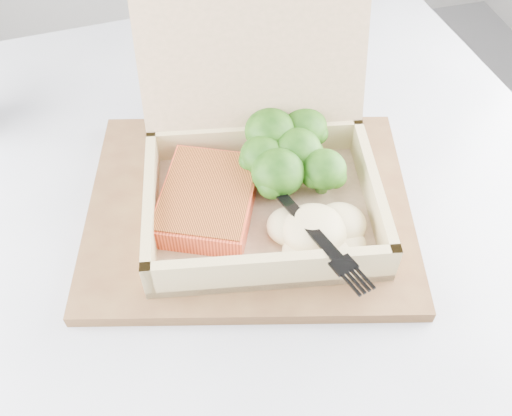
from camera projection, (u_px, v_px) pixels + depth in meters
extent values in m
cylinder|color=black|center=(231.00, 379.00, 0.90)|extent=(0.09, 0.09, 0.72)
cube|color=#B4B7BF|center=(220.00, 237.00, 0.61)|extent=(0.90, 0.90, 0.03)
cube|color=brown|center=(249.00, 208.00, 0.61)|extent=(0.39, 0.34, 0.01)
cube|color=tan|center=(263.00, 213.00, 0.59)|extent=(0.26, 0.22, 0.01)
cube|color=tan|center=(151.00, 209.00, 0.57)|extent=(0.04, 0.18, 0.05)
cube|color=tan|center=(372.00, 194.00, 0.58)|extent=(0.04, 0.18, 0.05)
cube|color=tan|center=(272.00, 272.00, 0.52)|extent=(0.23, 0.05, 0.05)
cube|color=tan|center=(256.00, 143.00, 0.63)|extent=(0.23, 0.05, 0.05)
cube|color=tan|center=(253.00, 44.00, 0.57)|extent=(0.24, 0.10, 0.17)
cube|color=#FF5E31|center=(208.00, 199.00, 0.58)|extent=(0.13, 0.15, 0.02)
ellipsoid|color=beige|center=(314.00, 230.00, 0.55)|extent=(0.10, 0.09, 0.03)
cube|color=black|center=(277.00, 187.00, 0.56)|extent=(0.04, 0.10, 0.02)
cube|color=black|center=(320.00, 241.00, 0.52)|extent=(0.03, 0.05, 0.01)
cube|color=white|center=(213.00, 96.00, 0.74)|extent=(0.08, 0.14, 0.00)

